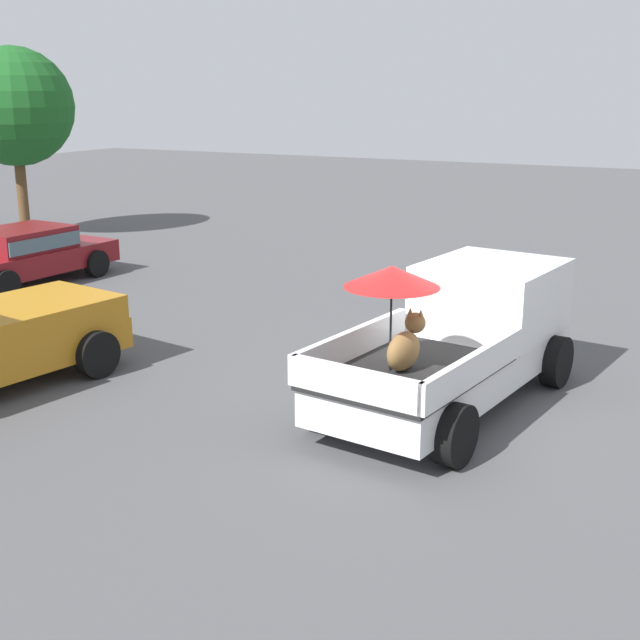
{
  "coord_description": "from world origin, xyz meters",
  "views": [
    {
      "loc": [
        -11.15,
        -3.6,
        4.51
      ],
      "look_at": [
        -0.18,
        1.99,
        1.1
      ],
      "focal_mm": 47.48,
      "sensor_mm": 36.0,
      "label": 1
    }
  ],
  "objects": [
    {
      "name": "pickup_truck_main",
      "position": [
        0.42,
        -0.05,
        0.97
      ],
      "size": [
        5.26,
        2.82,
        2.29
      ],
      "rotation": [
        0.0,
        0.0,
        -0.14
      ],
      "color": "black",
      "rests_on": "ground"
    },
    {
      "name": "tree_by_lot",
      "position": [
        8.01,
        16.47,
        3.91
      ],
      "size": [
        3.54,
        3.54,
        5.7
      ],
      "color": "brown",
      "rests_on": "ground"
    },
    {
      "name": "parked_sedan_far",
      "position": [
        3.11,
        11.45,
        0.74
      ],
      "size": [
        4.42,
        2.22,
        1.33
      ],
      "rotation": [
        0.0,
        0.0,
        -0.07
      ],
      "color": "black",
      "rests_on": "ground"
    },
    {
      "name": "ground_plane",
      "position": [
        0.0,
        0.0,
        0.0
      ],
      "size": [
        80.0,
        80.0,
        0.0
      ],
      "primitive_type": "plane",
      "color": "#4C4C4F"
    }
  ]
}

